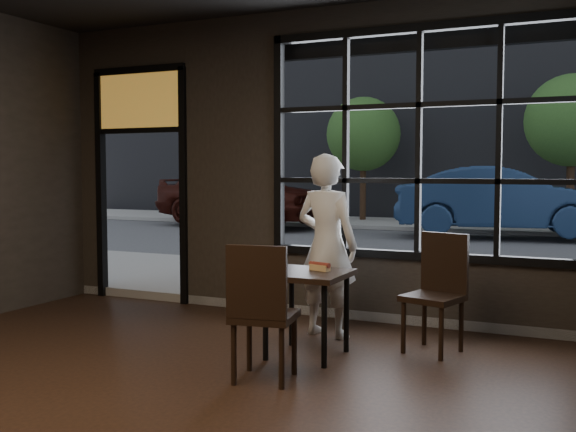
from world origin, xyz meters
The scene contains 14 objects.
window_frame centered at (1.20, 3.50, 1.80)m, with size 3.06×0.12×2.28m, color black.
stained_transom centered at (-2.10, 3.50, 2.35)m, with size 1.20×0.06×0.70m, color orange.
street_asphalt centered at (0.00, 24.00, -0.02)m, with size 60.00×41.00×0.04m, color #545456.
building_across centered at (0.00, 23.00, 7.50)m, with size 28.00×12.00×15.00m, color #5B5956.
cafe_table centered at (0.63, 2.07, 0.36)m, with size 0.66×0.66×0.71m, color black.
chair_near centered at (0.60, 1.36, 0.51)m, with size 0.44×0.44×1.02m, color black.
chair_window centered at (1.55, 2.61, 0.50)m, with size 0.43×0.43×1.00m, color black.
man centered at (0.53, 2.78, 0.84)m, with size 0.62×0.40×1.69m, color silver.
hotdog centered at (0.71, 2.16, 0.74)m, with size 0.20×0.08×0.06m, color tan, non-canonical shape.
cup centered at (0.38, 2.03, 0.75)m, with size 0.12×0.12×0.10m, color silver.
navy_car centered at (0.87, 12.53, 0.86)m, with size 1.60×4.60×1.52m, color #172C4D.
maroon_car centered at (-5.85, 12.82, 0.92)m, with size 1.95×4.84×1.65m, color black.
tree_left centered at (-3.31, 15.42, 2.53)m, with size 2.10×2.10×3.59m.
tree_right centered at (2.19, 14.98, 2.72)m, with size 2.27×2.27×3.87m.
Camera 1 is at (2.78, -2.99, 1.55)m, focal length 42.00 mm.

